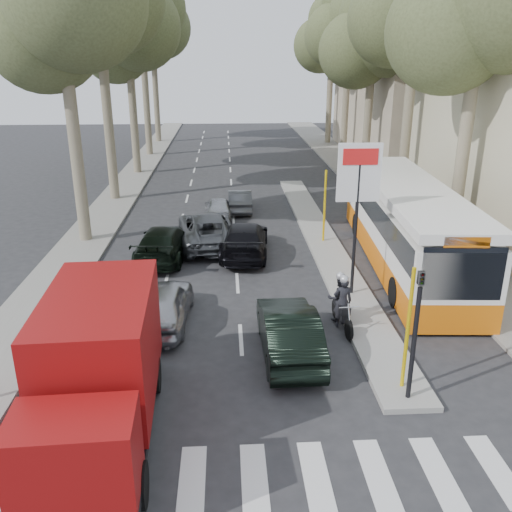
{
  "coord_description": "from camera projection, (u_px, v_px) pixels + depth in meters",
  "views": [
    {
      "loc": [
        -1.28,
        -12.95,
        8.31
      ],
      "look_at": [
        -0.25,
        5.16,
        1.6
      ],
      "focal_mm": 38.0,
      "sensor_mm": 36.0,
      "label": 1
    }
  ],
  "objects": [
    {
      "name": "ground",
      "position": [
        275.0,
        374.0,
        15.08
      ],
      "size": [
        120.0,
        120.0,
        0.0
      ],
      "primitive_type": "plane",
      "color": "#28282B",
      "rests_on": "ground"
    },
    {
      "name": "sidewalk_right",
      "position": [
        363.0,
        178.0,
        38.92
      ],
      "size": [
        3.2,
        70.0,
        0.12
      ],
      "primitive_type": "cube",
      "color": "gray",
      "rests_on": "ground"
    },
    {
      "name": "median_left",
      "position": [
        136.0,
        173.0,
        40.85
      ],
      "size": [
        2.4,
        64.0,
        0.12
      ],
      "primitive_type": "cube",
      "color": "gray",
      "rests_on": "ground"
    },
    {
      "name": "traffic_island",
      "position": [
        323.0,
        242.0,
        25.52
      ],
      "size": [
        1.5,
        26.0,
        0.16
      ],
      "primitive_type": "cube",
      "color": "gray",
      "rests_on": "ground"
    },
    {
      "name": "building_far",
      "position": [
        425.0,
        60.0,
        44.97
      ],
      "size": [
        11.0,
        20.0,
        16.0
      ],
      "primitive_type": "cube",
      "color": "#B7A88E",
      "rests_on": "ground"
    },
    {
      "name": "billboard",
      "position": [
        357.0,
        198.0,
        18.65
      ],
      "size": [
        1.5,
        12.1,
        5.6
      ],
      "color": "yellow",
      "rests_on": "ground"
    },
    {
      "name": "traffic_light_island",
      "position": [
        417.0,
        315.0,
        12.98
      ],
      "size": [
        0.16,
        0.41,
        3.6
      ],
      "color": "black",
      "rests_on": "ground"
    },
    {
      "name": "tree_l_a",
      "position": [
        63.0,
        3.0,
        22.4
      ],
      "size": [
        7.4,
        7.2,
        14.1
      ],
      "color": "#6B604C",
      "rests_on": "ground"
    },
    {
      "name": "tree_l_b",
      "position": [
        100.0,
        2.0,
        29.65
      ],
      "size": [
        7.4,
        7.2,
        14.88
      ],
      "color": "#6B604C",
      "rests_on": "ground"
    },
    {
      "name": "tree_l_c",
      "position": [
        129.0,
        30.0,
        37.51
      ],
      "size": [
        7.4,
        7.2,
        13.71
      ],
      "color": "#6B604C",
      "rests_on": "ground"
    },
    {
      "name": "tree_l_d",
      "position": [
        142.0,
        11.0,
        44.4
      ],
      "size": [
        7.4,
        7.2,
        15.66
      ],
      "color": "#6B604C",
      "rests_on": "ground"
    },
    {
      "name": "tree_l_e",
      "position": [
        153.0,
        30.0,
        52.24
      ],
      "size": [
        7.4,
        7.2,
        14.49
      ],
      "color": "#6B604C",
      "rests_on": "ground"
    },
    {
      "name": "tree_r_a",
      "position": [
        485.0,
        0.0,
        21.43
      ],
      "size": [
        7.4,
        7.2,
        14.1
      ],
      "color": "#6B604C",
      "rests_on": "ground"
    },
    {
      "name": "tree_r_c",
      "position": [
        375.0,
        34.0,
        36.65
      ],
      "size": [
        7.4,
        7.2,
        13.32
      ],
      "color": "#6B604C",
      "rests_on": "ground"
    },
    {
      "name": "tree_r_d",
      "position": [
        352.0,
        20.0,
        43.67
      ],
      "size": [
        7.4,
        7.2,
        14.88
      ],
      "color": "#6B604C",
      "rests_on": "ground"
    },
    {
      "name": "tree_r_e",
      "position": [
        333.0,
        33.0,
        51.4
      ],
      "size": [
        7.4,
        7.2,
        14.1
      ],
      "color": "#6B604C",
      "rests_on": "ground"
    },
    {
      "name": "silver_hatchback",
      "position": [
        163.0,
        304.0,
        17.65
      ],
      "size": [
        1.91,
        4.24,
        1.42
      ],
      "primitive_type": "imported",
      "rotation": [
        0.0,
        0.0,
        3.08
      ],
      "color": "#A3A5AB",
      "rests_on": "ground"
    },
    {
      "name": "dark_hatchback",
      "position": [
        289.0,
        331.0,
        15.87
      ],
      "size": [
        1.68,
        4.54,
        1.48
      ],
      "primitive_type": "imported",
      "rotation": [
        0.0,
        0.0,
        3.17
      ],
      "color": "black",
      "rests_on": "ground"
    },
    {
      "name": "queue_car_a",
      "position": [
        207.0,
        229.0,
        25.12
      ],
      "size": [
        3.11,
        5.7,
        1.52
      ],
      "primitive_type": "imported",
      "rotation": [
        0.0,
        0.0,
        3.25
      ],
      "color": "#47494E",
      "rests_on": "ground"
    },
    {
      "name": "queue_car_b",
      "position": [
        244.0,
        239.0,
        23.89
      ],
      "size": [
        2.43,
        5.14,
        1.45
      ],
      "primitive_type": "imported",
      "rotation": [
        0.0,
        0.0,
        3.06
      ],
      "color": "black",
      "rests_on": "ground"
    },
    {
      "name": "queue_car_c",
      "position": [
        218.0,
        208.0,
        29.28
      ],
      "size": [
        1.48,
        3.55,
        1.2
      ],
      "primitive_type": "imported",
      "rotation": [
        0.0,
        0.0,
        3.16
      ],
      "color": "#9DA0A5",
      "rests_on": "ground"
    },
    {
      "name": "queue_car_d",
      "position": [
        240.0,
        200.0,
        30.81
      ],
      "size": [
        1.3,
        3.69,
        1.21
      ],
      "primitive_type": "imported",
      "rotation": [
        0.0,
        0.0,
        3.15
      ],
      "color": "#43464A",
      "rests_on": "ground"
    },
    {
      "name": "queue_car_e",
      "position": [
        164.0,
        243.0,
        23.47
      ],
      "size": [
        2.5,
        5.11,
        1.43
      ],
      "primitive_type": "imported",
      "rotation": [
        0.0,
        0.0,
        3.04
      ],
      "color": "black",
      "rests_on": "ground"
    },
    {
      "name": "red_truck",
      "position": [
        98.0,
        369.0,
        12.1
      ],
      "size": [
        2.59,
        6.25,
        3.28
      ],
      "rotation": [
        0.0,
        0.0,
        0.04
      ],
      "color": "black",
      "rests_on": "ground"
    },
    {
      "name": "city_bus",
      "position": [
        407.0,
        223.0,
        22.47
      ],
      "size": [
        3.68,
        13.22,
        3.44
      ],
      "rotation": [
        0.0,
        0.0,
        -0.06
      ],
      "color": "orange",
      "rests_on": "ground"
    },
    {
      "name": "motorcycle",
      "position": [
        341.0,
        301.0,
        17.56
      ],
      "size": [
        0.81,
        2.17,
        1.85
      ],
      "rotation": [
        0.0,
        0.0,
        0.08
      ],
      "color": "black",
      "rests_on": "ground"
    },
    {
      "name": "pedestrian_near",
      "position": [
        455.0,
        244.0,
        22.3
      ],
      "size": [
        0.87,
        1.2,
        1.86
      ],
      "primitive_type": "imported",
      "rotation": [
        0.0,
        0.0,
        1.91
      ],
      "color": "#4B3955",
      "rests_on": "sidewalk_right"
    },
    {
      "name": "pedestrian_far",
      "position": [
        440.0,
        228.0,
        24.45
      ],
      "size": [
        1.24,
        0.81,
        1.77
      ],
      "primitive_type": "imported",
      "rotation": [
        0.0,
        0.0,
        3.43
      ],
      "color": "#655D4C",
      "rests_on": "sidewalk_right"
    }
  ]
}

